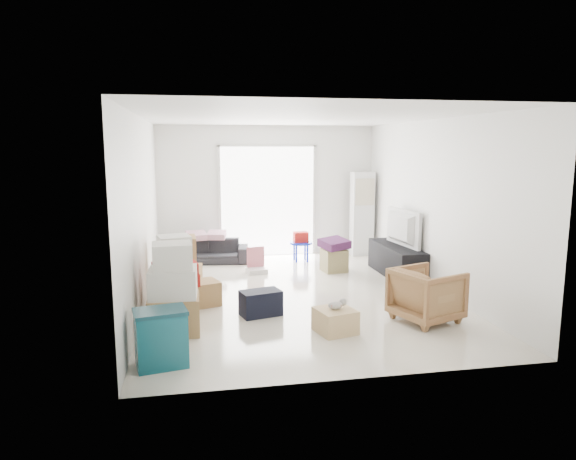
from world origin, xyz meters
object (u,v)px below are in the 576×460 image
(storage_bins, at_px, (161,338))
(wood_crate, at_px, (335,321))
(ottoman, at_px, (334,260))
(ac_tower, at_px, (362,214))
(armchair, at_px, (427,292))
(kids_table, at_px, (301,241))
(tv_console, at_px, (396,260))
(television, at_px, (397,242))
(sofa, at_px, (208,247))

(storage_bins, relative_size, wood_crate, 1.38)
(ottoman, relative_size, wood_crate, 0.93)
(ac_tower, bearing_deg, wood_crate, -112.39)
(armchair, height_order, kids_table, armchair)
(ac_tower, relative_size, storage_bins, 2.86)
(wood_crate, bearing_deg, tv_console, 54.16)
(tv_console, height_order, armchair, armchair)
(storage_bins, bearing_deg, television, 39.20)
(ottoman, bearing_deg, armchair, -80.84)
(television, relative_size, sofa, 0.72)
(ac_tower, xyz_separation_m, tv_console, (0.05, -1.80, -0.61))
(tv_console, distance_m, armchair, 2.43)
(television, relative_size, ottoman, 2.70)
(ac_tower, distance_m, sofa, 3.26)
(tv_console, bearing_deg, television, 0.00)
(sofa, bearing_deg, ottoman, -20.80)
(tv_console, height_order, storage_bins, storage_bins)
(tv_console, xyz_separation_m, sofa, (-3.26, 1.65, 0.03))
(armchair, relative_size, kids_table, 1.31)
(television, distance_m, ottoman, 1.20)
(tv_console, relative_size, television, 1.45)
(sofa, bearing_deg, ac_tower, 9.36)
(sofa, relative_size, storage_bins, 2.54)
(tv_console, xyz_separation_m, wood_crate, (-1.85, -2.56, -0.12))
(television, xyz_separation_m, storage_bins, (-3.90, -3.18, -0.30))
(tv_console, bearing_deg, armchair, -103.22)
(television, height_order, storage_bins, television)
(sofa, height_order, armchair, armchair)
(television, height_order, armchair, armchair)
(storage_bins, bearing_deg, wood_crate, 16.93)
(tv_console, xyz_separation_m, television, (0.00, 0.00, 0.34))
(tv_console, relative_size, storage_bins, 2.64)
(storage_bins, bearing_deg, ac_tower, 52.32)
(storage_bins, height_order, wood_crate, storage_bins)
(ac_tower, height_order, armchair, ac_tower)
(storage_bins, xyz_separation_m, kids_table, (2.46, 4.60, 0.11))
(armchair, xyz_separation_m, storage_bins, (-3.34, -0.82, -0.08))
(armchair, bearing_deg, kids_table, -6.86)
(armchair, distance_m, wood_crate, 1.33)
(storage_bins, relative_size, ottoman, 1.49)
(armchair, bearing_deg, storage_bins, 83.69)
(kids_table, relative_size, wood_crate, 1.34)
(television, xyz_separation_m, wood_crate, (-1.85, -2.56, -0.46))
(ac_tower, bearing_deg, television, -88.41)
(armchair, height_order, wood_crate, armchair)
(television, bearing_deg, ottoman, 58.27)
(wood_crate, bearing_deg, ac_tower, 67.61)
(television, xyz_separation_m, sofa, (-3.26, 1.65, -0.31))
(sofa, relative_size, wood_crate, 3.51)
(television, xyz_separation_m, armchair, (-0.56, -2.36, -0.22))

